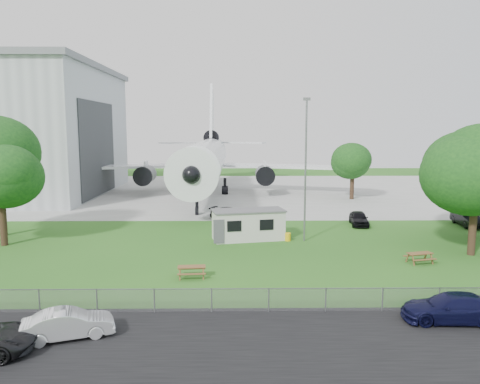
{
  "coord_description": "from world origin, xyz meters",
  "views": [
    {
      "loc": [
        2.21,
        -33.02,
        9.6
      ],
      "look_at": [
        2.69,
        8.0,
        4.0
      ],
      "focal_mm": 35.0,
      "sensor_mm": 36.0,
      "label": 1
    }
  ],
  "objects_px": {
    "airliner": "(206,158)",
    "site_cabin": "(248,225)",
    "car_centre_sedan": "(68,324)",
    "picnic_east": "(419,263)",
    "picnic_west": "(192,278)"
  },
  "relations": [
    {
      "from": "airliner",
      "to": "picnic_east",
      "type": "relative_size",
      "value": 26.52
    },
    {
      "from": "airliner",
      "to": "site_cabin",
      "type": "xyz_separation_m",
      "value": [
        5.41,
        -29.09,
        -3.96
      ]
    },
    {
      "from": "picnic_west",
      "to": "car_centre_sedan",
      "type": "bearing_deg",
      "value": -123.49
    },
    {
      "from": "picnic_west",
      "to": "car_centre_sedan",
      "type": "xyz_separation_m",
      "value": [
        -4.86,
        -8.78,
        0.67
      ]
    },
    {
      "from": "site_cabin",
      "to": "picnic_west",
      "type": "distance_m",
      "value": 11.28
    },
    {
      "from": "picnic_west",
      "to": "site_cabin",
      "type": "bearing_deg",
      "value": 64.63
    },
    {
      "from": "site_cabin",
      "to": "airliner",
      "type": "bearing_deg",
      "value": 100.53
    },
    {
      "from": "airliner",
      "to": "picnic_west",
      "type": "xyz_separation_m",
      "value": [
        1.42,
        -39.57,
        -5.27
      ]
    },
    {
      "from": "airliner",
      "to": "site_cabin",
      "type": "relative_size",
      "value": 6.86
    },
    {
      "from": "site_cabin",
      "to": "car_centre_sedan",
      "type": "height_order",
      "value": "site_cabin"
    },
    {
      "from": "airliner",
      "to": "site_cabin",
      "type": "bearing_deg",
      "value": -79.47
    },
    {
      "from": "car_centre_sedan",
      "to": "picnic_west",
      "type": "bearing_deg",
      "value": -48.48
    },
    {
      "from": "site_cabin",
      "to": "picnic_east",
      "type": "height_order",
      "value": "site_cabin"
    },
    {
      "from": "airliner",
      "to": "car_centre_sedan",
      "type": "height_order",
      "value": "airliner"
    },
    {
      "from": "car_centre_sedan",
      "to": "airliner",
      "type": "bearing_deg",
      "value": -23.59
    }
  ]
}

